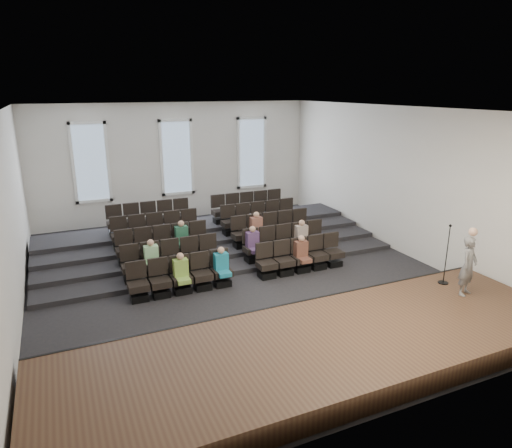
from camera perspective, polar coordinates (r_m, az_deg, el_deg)
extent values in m
plane|color=black|center=(14.30, -2.33, -6.28)|extent=(14.00, 14.00, 0.00)
cube|color=white|center=(13.18, -2.59, 14.20)|extent=(12.00, 14.00, 0.02)
cube|color=silver|center=(20.11, -9.90, 7.65)|extent=(12.00, 0.04, 5.00)
cube|color=silver|center=(7.75, 17.18, -7.53)|extent=(12.00, 0.04, 5.00)
cube|color=silver|center=(12.70, -28.61, 0.58)|extent=(0.04, 14.00, 5.00)
cube|color=silver|center=(16.64, 17.28, 5.28)|extent=(0.04, 14.00, 5.00)
cube|color=#4A321F|center=(10.14, 8.76, -15.24)|extent=(11.80, 3.60, 0.50)
cube|color=black|center=(11.46, 3.94, -11.07)|extent=(11.80, 0.06, 0.52)
cube|color=black|center=(16.31, -5.36, -3.10)|extent=(11.80, 4.80, 0.15)
cube|color=black|center=(16.76, -5.95, -2.30)|extent=(11.80, 3.75, 0.30)
cube|color=black|center=(17.21, -6.50, -1.54)|extent=(11.80, 2.70, 0.45)
cube|color=black|center=(17.67, -7.03, -0.82)|extent=(11.80, 1.65, 0.60)
cube|color=black|center=(12.99, -14.39, -8.81)|extent=(0.47, 0.43, 0.20)
cube|color=black|center=(12.87, -14.49, -7.57)|extent=(0.55, 0.50, 0.19)
cube|color=black|center=(12.90, -14.79, -5.54)|extent=(0.55, 0.08, 0.50)
cube|color=black|center=(13.08, -11.78, -8.44)|extent=(0.47, 0.43, 0.20)
cube|color=black|center=(12.96, -11.86, -7.20)|extent=(0.55, 0.50, 0.19)
cube|color=black|center=(12.99, -12.17, -5.19)|extent=(0.55, 0.08, 0.50)
cube|color=black|center=(13.20, -9.22, -8.06)|extent=(0.47, 0.43, 0.20)
cube|color=black|center=(13.08, -9.28, -6.82)|extent=(0.55, 0.50, 0.19)
cube|color=black|center=(13.11, -9.61, -4.84)|extent=(0.55, 0.08, 0.50)
cube|color=black|center=(13.35, -6.71, -7.67)|extent=(0.47, 0.43, 0.20)
cube|color=black|center=(13.22, -6.76, -6.44)|extent=(0.55, 0.50, 0.19)
cube|color=black|center=(13.25, -7.09, -4.48)|extent=(0.55, 0.08, 0.50)
cube|color=black|center=(13.51, -4.27, -7.27)|extent=(0.47, 0.43, 0.20)
cube|color=black|center=(13.39, -4.30, -6.06)|extent=(0.55, 0.50, 0.19)
cube|color=black|center=(13.42, -4.64, -4.13)|extent=(0.55, 0.08, 0.50)
cube|color=black|center=(14.02, 1.35, -6.31)|extent=(0.47, 0.43, 0.20)
cube|color=black|center=(13.90, 1.36, -5.14)|extent=(0.55, 0.50, 0.19)
cube|color=black|center=(13.93, 1.00, -3.28)|extent=(0.55, 0.08, 0.50)
cube|color=black|center=(14.27, 3.54, -5.92)|extent=(0.47, 0.43, 0.20)
cube|color=black|center=(14.15, 3.56, -4.76)|extent=(0.55, 0.50, 0.19)
cube|color=black|center=(14.18, 3.20, -2.94)|extent=(0.55, 0.08, 0.50)
cube|color=black|center=(14.54, 5.65, -5.53)|extent=(0.47, 0.43, 0.20)
cube|color=black|center=(14.42, 5.68, -4.39)|extent=(0.55, 0.50, 0.19)
cube|color=black|center=(14.45, 5.32, -2.60)|extent=(0.55, 0.08, 0.50)
cube|color=black|center=(14.82, 7.68, -5.15)|extent=(0.47, 0.43, 0.20)
cube|color=black|center=(14.71, 7.73, -4.03)|extent=(0.55, 0.50, 0.19)
cube|color=black|center=(14.74, 7.36, -2.28)|extent=(0.55, 0.08, 0.50)
cube|color=black|center=(15.13, 9.63, -4.78)|extent=(0.47, 0.43, 0.20)
cube|color=black|center=(15.02, 9.68, -3.68)|extent=(0.55, 0.50, 0.19)
cube|color=black|center=(15.05, 9.32, -1.97)|extent=(0.55, 0.08, 0.50)
cube|color=black|center=(13.88, -15.20, -6.50)|extent=(0.47, 0.43, 0.20)
cube|color=black|center=(13.77, -15.30, -5.31)|extent=(0.55, 0.50, 0.19)
cube|color=black|center=(13.82, -15.57, -3.43)|extent=(0.55, 0.08, 0.50)
cube|color=black|center=(13.97, -12.77, -6.17)|extent=(0.47, 0.43, 0.20)
cube|color=black|center=(13.85, -12.85, -4.99)|extent=(0.55, 0.50, 0.19)
cube|color=black|center=(13.91, -13.13, -3.12)|extent=(0.55, 0.08, 0.50)
cube|color=black|center=(14.08, -10.37, -5.83)|extent=(0.47, 0.43, 0.20)
cube|color=black|center=(13.97, -10.43, -4.66)|extent=(0.55, 0.50, 0.19)
cube|color=black|center=(14.02, -10.73, -2.81)|extent=(0.55, 0.08, 0.50)
cube|color=black|center=(14.22, -8.01, -5.49)|extent=(0.47, 0.43, 0.20)
cube|color=black|center=(14.10, -8.06, -4.33)|extent=(0.55, 0.50, 0.19)
cube|color=black|center=(14.15, -8.37, -2.50)|extent=(0.55, 0.08, 0.50)
cube|color=black|center=(14.37, -5.71, -5.15)|extent=(0.47, 0.43, 0.20)
cube|color=black|center=(14.26, -5.74, -4.00)|extent=(0.55, 0.50, 0.19)
cube|color=black|center=(14.31, -6.06, -2.19)|extent=(0.55, 0.08, 0.50)
cube|color=black|center=(14.85, -0.38, -4.33)|extent=(0.47, 0.43, 0.20)
cube|color=black|center=(14.74, -0.38, -3.21)|extent=(0.55, 0.50, 0.19)
cube|color=black|center=(14.79, -0.71, -1.46)|extent=(0.55, 0.08, 0.50)
cube|color=black|center=(15.09, 1.71, -4.00)|extent=(0.47, 0.43, 0.20)
cube|color=black|center=(14.98, 1.72, -2.89)|extent=(0.55, 0.50, 0.19)
cube|color=black|center=(15.03, 1.39, -1.17)|extent=(0.55, 0.08, 0.50)
cube|color=black|center=(15.34, 3.74, -3.67)|extent=(0.47, 0.43, 0.20)
cube|color=black|center=(15.23, 3.76, -2.58)|extent=(0.55, 0.50, 0.19)
cube|color=black|center=(15.28, 3.43, -0.89)|extent=(0.55, 0.08, 0.50)
cube|color=black|center=(15.61, 5.70, -3.35)|extent=(0.47, 0.43, 0.20)
cube|color=black|center=(15.51, 5.73, -2.27)|extent=(0.55, 0.50, 0.19)
cube|color=black|center=(15.55, 5.39, -0.61)|extent=(0.55, 0.08, 0.50)
cube|color=black|center=(15.90, 7.58, -3.03)|extent=(0.47, 0.43, 0.20)
cube|color=black|center=(15.80, 7.62, -1.98)|extent=(0.55, 0.50, 0.19)
cube|color=black|center=(15.85, 7.29, -0.35)|extent=(0.55, 0.08, 0.50)
cube|color=black|center=(14.80, -15.91, -4.46)|extent=(0.47, 0.42, 0.20)
cube|color=black|center=(14.69, -16.00, -3.33)|extent=(0.55, 0.50, 0.19)
cube|color=black|center=(14.76, -16.25, -1.58)|extent=(0.55, 0.08, 0.50)
cube|color=black|center=(14.88, -13.62, -4.17)|extent=(0.47, 0.42, 0.20)
cube|color=black|center=(14.77, -13.70, -3.04)|extent=(0.55, 0.50, 0.19)
cube|color=black|center=(14.84, -13.96, -1.30)|extent=(0.55, 0.08, 0.50)
cube|color=black|center=(14.98, -11.37, -3.87)|extent=(0.47, 0.42, 0.20)
cube|color=black|center=(14.88, -11.44, -2.75)|extent=(0.55, 0.50, 0.19)
cube|color=black|center=(14.94, -11.71, -1.02)|extent=(0.55, 0.08, 0.50)
cube|color=black|center=(15.11, -9.15, -3.57)|extent=(0.47, 0.42, 0.20)
cube|color=black|center=(15.01, -9.20, -2.46)|extent=(0.55, 0.50, 0.19)
cube|color=black|center=(15.07, -9.48, -0.75)|extent=(0.55, 0.08, 0.50)
cube|color=black|center=(15.26, -6.97, -3.27)|extent=(0.47, 0.42, 0.20)
cube|color=black|center=(15.16, -7.01, -2.17)|extent=(0.55, 0.50, 0.19)
cube|color=black|center=(15.22, -7.30, -0.48)|extent=(0.55, 0.08, 0.50)
cube|color=black|center=(15.71, -1.91, -2.56)|extent=(0.47, 0.42, 0.20)
cube|color=black|center=(15.61, -1.93, -1.49)|extent=(0.55, 0.50, 0.19)
cube|color=black|center=(15.67, -2.23, 0.16)|extent=(0.55, 0.08, 0.50)
cube|color=black|center=(15.93, 0.09, -2.27)|extent=(0.47, 0.42, 0.20)
cube|color=black|center=(15.83, 0.09, -1.21)|extent=(0.55, 0.50, 0.19)
cube|color=black|center=(15.89, -0.22, 0.41)|extent=(0.55, 0.08, 0.50)
cube|color=black|center=(16.17, 2.03, -1.99)|extent=(0.47, 0.42, 0.20)
cube|color=black|center=(16.07, 2.04, -0.95)|extent=(0.55, 0.50, 0.19)
cube|color=black|center=(16.14, 1.73, 0.65)|extent=(0.55, 0.08, 0.50)
cube|color=black|center=(16.43, 3.91, -1.72)|extent=(0.47, 0.42, 0.20)
cube|color=black|center=(16.33, 3.93, -0.68)|extent=(0.55, 0.50, 0.19)
cube|color=black|center=(16.40, 3.62, 0.88)|extent=(0.55, 0.08, 0.50)
cube|color=black|center=(16.71, 5.74, -1.45)|extent=(0.47, 0.42, 0.20)
cube|color=black|center=(16.61, 5.77, -0.43)|extent=(0.55, 0.50, 0.19)
cube|color=black|center=(16.67, 5.45, 1.11)|extent=(0.55, 0.08, 0.50)
cube|color=black|center=(15.73, -16.52, -2.67)|extent=(0.47, 0.42, 0.20)
cube|color=black|center=(15.63, -16.62, -1.59)|extent=(0.55, 0.50, 0.19)
cube|color=black|center=(15.72, -16.85, 0.05)|extent=(0.55, 0.08, 0.50)
cube|color=black|center=(15.81, -14.38, -2.40)|extent=(0.47, 0.42, 0.20)
cube|color=black|center=(15.71, -14.46, -1.33)|extent=(0.55, 0.50, 0.19)
cube|color=black|center=(15.79, -14.70, 0.30)|extent=(0.55, 0.08, 0.50)
cube|color=black|center=(15.90, -12.25, -2.13)|extent=(0.47, 0.42, 0.20)
cube|color=black|center=(15.81, -12.32, -1.07)|extent=(0.55, 0.50, 0.19)
cube|color=black|center=(15.89, -12.57, 0.55)|extent=(0.55, 0.08, 0.50)
cube|color=black|center=(16.02, -10.16, -1.87)|extent=(0.47, 0.42, 0.20)
cube|color=black|center=(15.93, -10.21, -0.81)|extent=(0.55, 0.50, 0.19)
cube|color=black|center=(16.01, -10.47, 0.80)|extent=(0.55, 0.08, 0.50)
cube|color=black|center=(16.16, -8.10, -1.60)|extent=(0.47, 0.42, 0.20)
cube|color=black|center=(16.07, -8.14, -0.55)|extent=(0.55, 0.50, 0.19)
cube|color=black|center=(16.15, -8.41, 1.04)|extent=(0.55, 0.08, 0.50)
cube|color=black|center=(16.59, -3.28, -0.98)|extent=(0.47, 0.42, 0.20)
cube|color=black|center=(16.50, -3.30, 0.05)|extent=(0.55, 0.50, 0.19)
cube|color=black|center=(16.58, -3.58, 1.60)|extent=(0.55, 0.08, 0.50)
cube|color=black|center=(16.80, -1.37, -0.72)|extent=(0.47, 0.42, 0.20)
cube|color=black|center=(16.71, -1.38, 0.29)|extent=(0.55, 0.50, 0.19)
cube|color=black|center=(16.79, -1.66, 1.82)|extent=(0.55, 0.08, 0.50)
cube|color=black|center=(17.03, 0.49, -0.48)|extent=(0.47, 0.42, 0.20)
cube|color=black|center=(16.94, 0.50, 0.52)|extent=(0.55, 0.50, 0.19)
cube|color=black|center=(17.01, 0.21, 2.03)|extent=(0.55, 0.08, 0.50)
cube|color=black|center=(17.27, 2.31, -0.24)|extent=(0.47, 0.42, 0.20)
cube|color=black|center=(17.19, 2.32, 0.75)|extent=(0.55, 0.50, 0.19)
cube|color=black|center=(17.26, 2.03, 2.23)|extent=(0.55, 0.08, 0.50)
cube|color=black|center=(17.54, 4.07, -0.01)|extent=(0.47, 0.42, 0.20)
cube|color=black|center=(17.45, 4.09, 0.97)|extent=(0.55, 0.50, 0.19)
cube|color=black|center=(17.52, 3.79, 2.43)|extent=(0.55, 0.08, 0.50)
cube|color=black|center=(16.68, -17.07, -1.07)|extent=(0.47, 0.42, 0.20)
cube|color=black|center=(16.59, -17.16, -0.05)|extent=(0.55, 0.50, 0.19)
cube|color=black|center=(16.68, -17.37, 1.49)|extent=(0.55, 0.08, 0.50)
cube|color=black|center=(16.75, -15.04, -0.83)|extent=(0.47, 0.42, 0.20)
cube|color=black|center=(16.66, -15.12, 0.19)|extent=(0.55, 0.50, 0.19)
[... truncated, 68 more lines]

